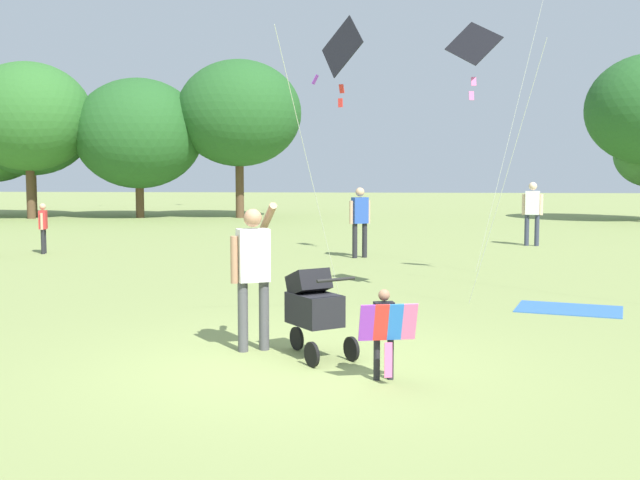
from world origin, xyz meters
TOP-DOWN VIEW (x-y plane):
  - ground_plane at (0.00, 0.00)m, footprint 120.00×120.00m
  - treeline_distant at (-7.11, 24.87)m, footprint 33.09×6.56m
  - child_with_butterfly_kite at (1.01, -0.64)m, footprint 0.60×0.39m
  - person_adult_flyer at (-0.54, 0.60)m, footprint 0.55×0.65m
  - stroller at (0.20, 0.34)m, footprint 0.89×1.06m
  - kite_adult_black at (0.36, 3.87)m, footprint 1.01×3.66m
  - kite_orange_delta at (2.45, 4.08)m, footprint 1.22×2.00m
  - person_sitting_far at (0.54, 10.46)m, footprint 0.50×0.37m
  - person_couple_left at (5.29, 13.72)m, footprint 0.56×0.32m
  - person_back_turned at (-7.49, 10.82)m, footprint 0.22×0.40m
  - picnic_blanket at (3.90, 3.64)m, footprint 1.80×1.48m

SIDE VIEW (x-z plane):
  - ground_plane at x=0.00m, z-range 0.00..0.00m
  - picnic_blanket at x=3.90m, z-range 0.00..0.02m
  - child_with_butterfly_kite at x=1.01m, z-range 0.09..1.04m
  - stroller at x=0.20m, z-range 0.09..1.12m
  - person_back_turned at x=-7.49m, z-range 0.11..1.40m
  - person_sitting_far at x=0.54m, z-range 0.15..1.86m
  - person_adult_flyer at x=-0.54m, z-range 0.14..1.91m
  - person_couple_left at x=5.29m, z-range 0.16..1.94m
  - kite_adult_black at x=0.36m, z-range 1.67..6.27m
  - kite_orange_delta at x=2.45m, z-range 1.75..6.26m
  - treeline_distant at x=-7.11m, z-range 0.67..7.45m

